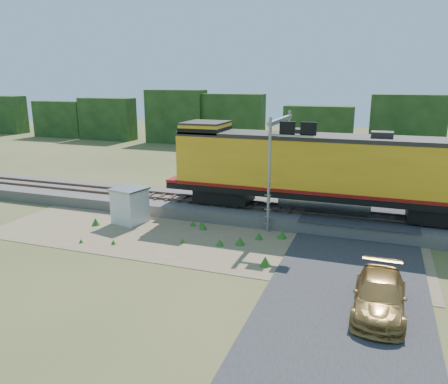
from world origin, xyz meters
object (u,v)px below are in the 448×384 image
at_px(locomotive, 321,169).
at_px(shed, 130,205).
at_px(signal_gantry, 283,143).
at_px(car, 380,296).

xyz_separation_m(locomotive, shed, (-11.84, -4.02, -2.48)).
relative_size(signal_gantry, car, 1.42).
distance_m(shed, signal_gantry, 10.87).
bearing_deg(shed, car, -10.79).
height_order(locomotive, car, locomotive).
height_order(shed, signal_gantry, signal_gantry).
height_order(locomotive, signal_gantry, signal_gantry).
xyz_separation_m(shed, signal_gantry, (9.46, 3.35, 4.15)).
relative_size(locomotive, car, 4.26).
xyz_separation_m(locomotive, car, (3.92, -10.73, -2.95)).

